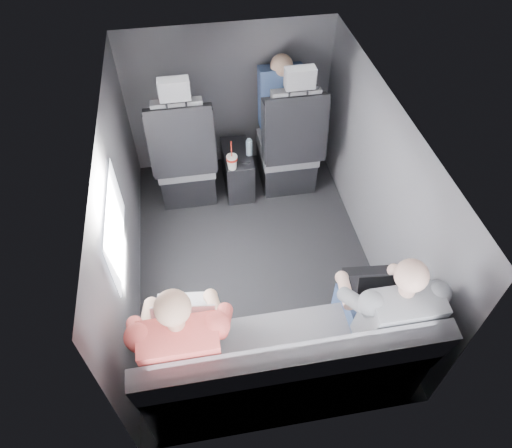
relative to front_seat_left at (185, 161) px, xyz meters
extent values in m
plane|color=black|center=(0.45, -0.84, -0.40)|extent=(2.60, 2.60, 0.00)
plane|color=#B2B2AD|center=(0.45, -0.84, 0.95)|extent=(2.60, 2.60, 0.00)
cube|color=#56565B|center=(-0.45, -0.84, 0.27)|extent=(0.02, 2.60, 1.35)
cube|color=#56565B|center=(1.35, -0.84, 0.27)|extent=(0.02, 2.60, 1.35)
cube|color=#56565B|center=(0.45, 0.46, 0.27)|extent=(1.80, 0.02, 1.35)
cube|color=#56565B|center=(0.45, -2.14, 0.27)|extent=(1.80, 0.02, 1.35)
cube|color=white|center=(-0.43, -1.14, 0.50)|extent=(0.02, 0.75, 0.42)
cube|color=black|center=(0.90, -0.17, 0.40)|extent=(0.35, 0.11, 0.59)
cube|color=black|center=(0.00, 0.08, -0.25)|extent=(0.46, 0.48, 0.30)
cube|color=slate|center=(0.00, 0.06, -0.02)|extent=(0.48, 0.46, 0.14)
cube|color=slate|center=(0.00, -0.14, 0.35)|extent=(0.38, 0.18, 0.61)
cube|color=black|center=(-0.22, -0.14, 0.32)|extent=(0.08, 0.21, 0.53)
cube|color=black|center=(0.22, -0.14, 0.32)|extent=(0.08, 0.21, 0.53)
cube|color=black|center=(0.00, -0.20, 0.34)|extent=(0.50, 0.11, 0.58)
cube|color=slate|center=(0.00, -0.18, 0.79)|extent=(0.22, 0.10, 0.15)
cube|color=black|center=(0.90, 0.08, -0.25)|extent=(0.46, 0.48, 0.30)
cube|color=slate|center=(0.90, 0.06, -0.02)|extent=(0.48, 0.46, 0.14)
cube|color=slate|center=(0.90, -0.14, 0.35)|extent=(0.38, 0.18, 0.61)
cube|color=black|center=(0.68, -0.14, 0.32)|extent=(0.08, 0.21, 0.53)
cube|color=black|center=(1.12, -0.14, 0.32)|extent=(0.08, 0.21, 0.53)
cube|color=black|center=(0.90, -0.20, 0.34)|extent=(0.50, 0.11, 0.58)
cube|color=slate|center=(0.90, -0.18, 0.79)|extent=(0.22, 0.10, 0.15)
cube|color=black|center=(0.45, 0.04, -0.20)|extent=(0.24, 0.48, 0.40)
cylinder|color=black|center=(0.40, -0.08, 0.00)|extent=(0.09, 0.09, 0.01)
cylinder|color=black|center=(0.51, -0.08, 0.00)|extent=(0.09, 0.09, 0.01)
cube|color=slate|center=(0.45, -1.86, -0.18)|extent=(1.60, 0.50, 0.45)
cube|color=slate|center=(0.45, -2.09, 0.28)|extent=(1.60, 0.17, 0.47)
cylinder|color=red|center=(0.38, -0.16, 0.10)|extent=(0.09, 0.09, 0.02)
cylinder|color=white|center=(0.38, -0.16, 0.12)|extent=(0.09, 0.09, 0.01)
cylinder|color=red|center=(0.38, -0.16, 0.20)|extent=(0.01, 0.01, 0.15)
cylinder|color=#A2C2DB|center=(0.55, 0.00, 0.07)|extent=(0.06, 0.06, 0.14)
cylinder|color=#A2C2DB|center=(0.55, 0.00, 0.15)|extent=(0.03, 0.03, 0.02)
cube|color=silver|center=(-0.08, -1.60, 0.19)|extent=(0.37, 0.29, 0.02)
cube|color=silver|center=(-0.08, -1.61, 0.20)|extent=(0.29, 0.17, 0.00)
cube|color=silver|center=(-0.08, -1.52, 0.20)|extent=(0.11, 0.07, 0.00)
cube|color=silver|center=(-0.08, -1.75, 0.32)|extent=(0.35, 0.11, 0.24)
cube|color=silver|center=(-0.08, -1.75, 0.31)|extent=(0.31, 0.09, 0.20)
cube|color=black|center=(1.07, -1.59, 0.19)|extent=(0.37, 0.28, 0.02)
cube|color=black|center=(1.07, -1.61, 0.20)|extent=(0.30, 0.16, 0.00)
cube|color=black|center=(1.07, -1.52, 0.20)|extent=(0.11, 0.06, 0.00)
cube|color=black|center=(1.07, -1.75, 0.31)|extent=(0.36, 0.11, 0.24)
cube|color=silver|center=(1.07, -1.74, 0.31)|extent=(0.31, 0.09, 0.20)
cube|color=#2E2D32|center=(-0.20, -1.74, 0.11)|extent=(0.14, 0.42, 0.12)
cube|color=#2E2D32|center=(0.01, -1.74, 0.11)|extent=(0.14, 0.42, 0.12)
cube|color=#2E2D32|center=(-0.20, -1.52, -0.18)|extent=(0.12, 0.12, 0.45)
cube|color=#2E2D32|center=(0.01, -1.52, -0.18)|extent=(0.12, 0.12, 0.45)
cube|color=#DF4953|center=(-0.10, -1.94, 0.35)|extent=(0.38, 0.26, 0.52)
sphere|color=tan|center=(-0.10, -1.91, 0.72)|extent=(0.17, 0.17, 0.17)
cylinder|color=tan|center=(-0.29, -1.66, 0.26)|extent=(0.11, 0.27, 0.11)
cylinder|color=tan|center=(0.09, -1.66, 0.26)|extent=(0.11, 0.27, 0.11)
cube|color=navy|center=(0.94, -1.74, 0.11)|extent=(0.14, 0.41, 0.12)
cube|color=navy|center=(1.15, -1.74, 0.11)|extent=(0.14, 0.41, 0.12)
cube|color=navy|center=(0.94, -1.53, -0.18)|extent=(0.12, 0.12, 0.45)
cube|color=navy|center=(1.15, -1.53, -0.18)|extent=(0.12, 0.12, 0.45)
cube|color=gray|center=(1.05, -1.94, 0.34)|extent=(0.37, 0.25, 0.50)
sphere|color=#DEAD97|center=(1.05, -1.91, 0.70)|extent=(0.17, 0.17, 0.17)
cylinder|color=#DEAD97|center=(0.86, -1.66, 0.25)|extent=(0.10, 0.26, 0.11)
cylinder|color=#DEAD97|center=(1.23, -1.66, 0.25)|extent=(0.10, 0.26, 0.11)
cube|color=navy|center=(0.86, 0.24, 0.38)|extent=(0.37, 0.24, 0.54)
sphere|color=tan|center=(0.86, 0.26, 0.65)|extent=(0.19, 0.19, 0.19)
cube|color=navy|center=(0.86, 0.30, 0.09)|extent=(0.31, 0.37, 0.11)
camera|label=1|loc=(0.09, -3.07, 2.49)|focal=32.00mm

